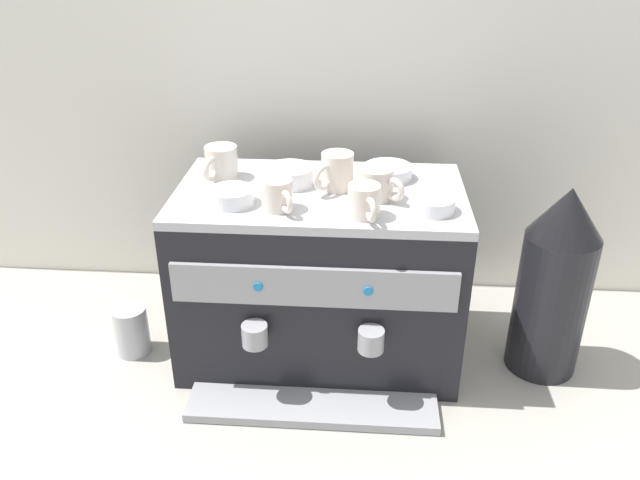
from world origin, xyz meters
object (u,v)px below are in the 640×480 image
object	(u,v)px
milk_pitcher	(131,330)
ceramic_bowl_2	(388,172)
ceramic_cup_0	(336,172)
ceramic_bowl_1	(432,204)
ceramic_cup_3	(365,202)
ceramic_cup_1	(221,163)
ceramic_cup_4	(377,184)
ceramic_bowl_0	(290,176)
ceramic_cup_2	(278,195)
ceramic_bowl_3	(232,197)
espresso_machine	(320,275)
coffee_grinder	(554,282)

from	to	relation	value
milk_pitcher	ceramic_bowl_2	bearing A→B (deg)	12.91
ceramic_cup_0	ceramic_bowl_1	bearing A→B (deg)	-26.21
ceramic_cup_3	ceramic_cup_1	bearing A→B (deg)	150.66
ceramic_cup_4	ceramic_bowl_0	size ratio (longest dim) A/B	0.93
ceramic_cup_2	milk_pitcher	xyz separation A→B (m)	(-0.38, 0.05, -0.40)
ceramic_bowl_3	milk_pitcher	size ratio (longest dim) A/B	0.76
espresso_machine	ceramic_cup_1	xyz separation A→B (m)	(-0.24, 0.06, 0.25)
ceramic_bowl_0	coffee_grinder	world-z (taller)	ceramic_bowl_0
ceramic_bowl_1	espresso_machine	bearing A→B (deg)	160.13
ceramic_cup_0	ceramic_bowl_0	size ratio (longest dim) A/B	0.95
ceramic_cup_4	ceramic_bowl_0	world-z (taller)	ceramic_cup_4
ceramic_cup_1	coffee_grinder	distance (m)	0.82
espresso_machine	ceramic_cup_0	size ratio (longest dim) A/B	6.22
espresso_machine	ceramic_cup_1	distance (m)	0.35
ceramic_bowl_2	ceramic_bowl_3	size ratio (longest dim) A/B	1.18
ceramic_cup_2	espresso_machine	bearing A→B (deg)	52.57
ceramic_cup_3	ceramic_bowl_3	size ratio (longest dim) A/B	1.06
ceramic_bowl_1	coffee_grinder	xyz separation A→B (m)	(0.30, 0.06, -0.21)
ceramic_cup_4	ceramic_bowl_1	xyz separation A→B (m)	(0.11, -0.06, -0.02)
ceramic_cup_0	ceramic_bowl_3	bearing A→B (deg)	-155.99
ceramic_cup_1	ceramic_bowl_0	size ratio (longest dim) A/B	1.04
ceramic_cup_4	ceramic_bowl_3	world-z (taller)	ceramic_cup_4
ceramic_cup_2	coffee_grinder	distance (m)	0.67
ceramic_bowl_1	coffee_grinder	bearing A→B (deg)	10.92
ceramic_cup_3	ceramic_bowl_2	distance (m)	0.23
ceramic_cup_0	ceramic_cup_3	bearing A→B (deg)	-65.41
ceramic_cup_2	ceramic_bowl_0	world-z (taller)	ceramic_cup_2
espresso_machine	milk_pitcher	bearing A→B (deg)	-173.66
ceramic_cup_1	ceramic_bowl_1	world-z (taller)	ceramic_cup_1
ceramic_cup_0	ceramic_bowl_3	distance (m)	0.24
ceramic_cup_3	ceramic_cup_4	world-z (taller)	same
coffee_grinder	ceramic_bowl_3	bearing A→B (deg)	-175.83
ceramic_cup_1	ceramic_bowl_3	xyz separation A→B (m)	(0.05, -0.14, -0.02)
ceramic_cup_1	ceramic_bowl_0	bearing A→B (deg)	-7.83
ceramic_cup_1	ceramic_bowl_0	world-z (taller)	ceramic_cup_1
ceramic_bowl_2	milk_pitcher	xyz separation A→B (m)	(-0.62, -0.14, -0.38)
ceramic_cup_4	ceramic_bowl_3	xyz separation A→B (m)	(-0.31, -0.05, -0.02)
ceramic_bowl_2	coffee_grinder	xyz separation A→B (m)	(0.39, -0.12, -0.21)
ceramic_cup_1	ceramic_bowl_2	distance (m)	0.39
espresso_machine	milk_pitcher	xyz separation A→B (m)	(-0.46, -0.05, -0.15)
ceramic_cup_1	ceramic_cup_4	size ratio (longest dim) A/B	1.13
coffee_grinder	ceramic_cup_0	bearing A→B (deg)	175.02
coffee_grinder	ceramic_cup_3	bearing A→B (deg)	-167.40
ceramic_cup_0	ceramic_bowl_1	size ratio (longest dim) A/B	1.11
ceramic_cup_0	ceramic_cup_1	distance (m)	0.27
ceramic_cup_1	ceramic_cup_2	bearing A→B (deg)	-46.79
ceramic_cup_2	ceramic_bowl_1	world-z (taller)	ceramic_cup_2
espresso_machine	ceramic_cup_4	distance (m)	0.28
ceramic_cup_0	ceramic_cup_2	xyz separation A→B (m)	(-0.12, -0.12, -0.01)
ceramic_cup_4	coffee_grinder	world-z (taller)	ceramic_cup_4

